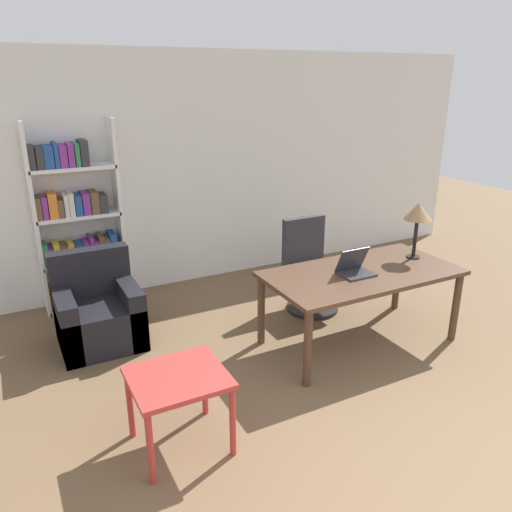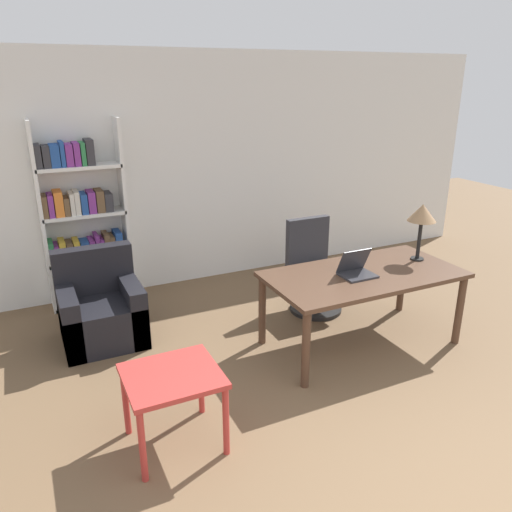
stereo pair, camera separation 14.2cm
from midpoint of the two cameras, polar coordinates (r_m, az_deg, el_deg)
wall_back at (r=6.03m, az=-5.45°, el=9.70°), size 8.00×0.06×2.70m
desk at (r=4.69m, az=13.00°, el=-2.79°), size 1.79×0.91×0.72m
laptop at (r=4.57m, az=12.25°, el=-1.55°), size 0.30×0.24×0.24m
table_lamp at (r=5.00m, az=19.24°, el=4.48°), size 0.27×0.27×0.55m
office_chair at (r=5.40m, az=7.34°, el=-1.65°), size 0.56×0.56×0.99m
side_table_blue at (r=3.45m, az=-8.32°, el=-14.36°), size 0.62×0.56×0.56m
armchair at (r=4.98m, az=-16.50°, el=-6.15°), size 0.74×0.70×0.87m
bookshelf at (r=5.63m, az=-18.64°, el=3.21°), size 0.88×0.28×2.01m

